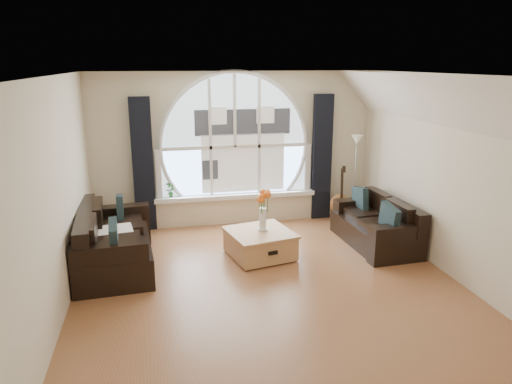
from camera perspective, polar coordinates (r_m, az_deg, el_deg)
name	(u,v)px	position (r m, az deg, el deg)	size (l,w,h in m)	color
ground	(270,287)	(6.38, 1.70, -11.26)	(5.00, 5.50, 0.01)	brown
ceiling	(272,75)	(5.70, 1.92, 13.78)	(5.00, 5.50, 0.01)	silver
wall_back	(235,149)	(8.53, -2.58, 5.16)	(5.00, 0.01, 2.70)	beige
wall_front	(365,286)	(3.45, 12.88, -10.94)	(5.00, 0.01, 2.70)	beige
wall_left	(57,199)	(5.85, -22.73, -0.78)	(0.01, 5.50, 2.70)	beige
wall_right	(452,178)	(6.92, 22.38, 1.60)	(0.01, 5.50, 2.70)	beige
attic_slope	(440,102)	(6.60, 21.08, 9.95)	(0.92, 5.50, 0.72)	silver
arched_window	(235,134)	(8.46, -2.57, 6.96)	(2.60, 0.06, 2.15)	silver
window_sill	(236,196)	(8.62, -2.40, -0.46)	(2.90, 0.22, 0.08)	white
window_frame	(235,134)	(8.43, -2.53, 6.93)	(2.76, 0.08, 2.15)	white
neighbor_house	(243,141)	(8.49, -1.54, 6.15)	(1.70, 0.02, 1.50)	silver
curtain_left	(143,165)	(8.35, -13.34, 3.13)	(0.35, 0.12, 2.30)	black
curtain_right	(322,158)	(8.85, 7.86, 4.09)	(0.35, 0.12, 2.30)	black
sofa_left	(115,240)	(7.11, -16.49, -5.52)	(0.95, 1.91, 0.85)	black
sofa_right	(376,221)	(7.85, 14.11, -3.38)	(0.82, 1.65, 0.73)	black
coffee_chest	(260,243)	(7.22, 0.47, -6.06)	(0.90, 0.90, 0.44)	tan
throw_blanket	(113,235)	(7.01, -16.70, -4.97)	(0.55, 0.55, 0.10)	silver
vase_flowers	(263,205)	(7.08, 0.81, -1.62)	(0.24, 0.24, 0.70)	white
floor_lamp	(355,179)	(8.81, 11.72, 1.52)	(0.24, 0.24, 1.60)	#B2B2B2
guitar	(340,193)	(8.86, 10.05, -0.12)	(0.36, 0.24, 1.06)	brown
potted_plant	(170,189)	(8.47, -10.20, 0.32)	(0.15, 0.10, 0.29)	#1E6023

